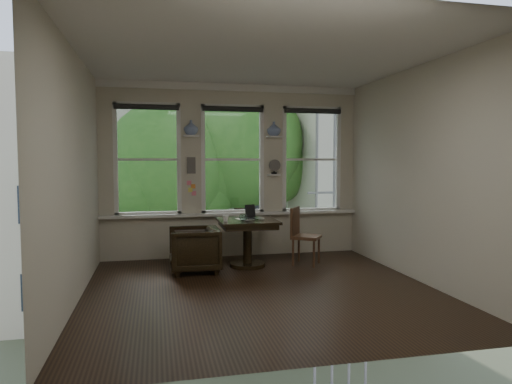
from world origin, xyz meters
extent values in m
plane|color=black|center=(0.00, 0.00, 0.00)|extent=(4.50, 4.50, 0.00)
plane|color=silver|center=(0.00, 0.00, 3.00)|extent=(4.50, 4.50, 0.00)
plane|color=beige|center=(0.00, 2.25, 1.50)|extent=(4.50, 0.00, 4.50)
plane|color=beige|center=(0.00, -2.25, 1.50)|extent=(4.50, 0.00, 4.50)
plane|color=beige|center=(-2.25, 0.00, 1.50)|extent=(0.00, 4.50, 4.50)
plane|color=beige|center=(2.25, 0.00, 1.50)|extent=(0.00, 4.50, 4.50)
cube|color=white|center=(-0.72, 2.15, 2.10)|extent=(0.26, 0.16, 0.03)
cube|color=white|center=(0.72, 2.15, 2.10)|extent=(0.26, 0.16, 0.03)
cube|color=#59544F|center=(-0.72, 2.18, 1.60)|extent=(0.14, 0.06, 0.28)
imported|color=white|center=(-0.72, 2.15, 2.24)|extent=(0.24, 0.24, 0.25)
imported|color=white|center=(0.72, 2.15, 2.24)|extent=(0.24, 0.24, 0.25)
imported|color=black|center=(-0.77, 1.18, 0.34)|extent=(0.75, 0.73, 0.68)
cube|color=maroon|center=(-0.77, 1.18, 0.45)|extent=(0.45, 0.45, 0.06)
imported|color=black|center=(0.15, 1.28, 0.76)|extent=(0.41, 0.35, 0.03)
imported|color=white|center=(-0.28, 1.21, 0.80)|extent=(0.11, 0.11, 0.10)
imported|color=white|center=(-0.01, 1.21, 0.80)|extent=(0.15, 0.15, 0.10)
cube|color=black|center=(0.17, 1.52, 0.86)|extent=(0.17, 0.09, 0.22)
cube|color=silver|center=(0.06, 1.41, 0.75)|extent=(0.29, 0.34, 0.00)
camera|label=1|loc=(-1.32, -5.68, 1.69)|focal=32.00mm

